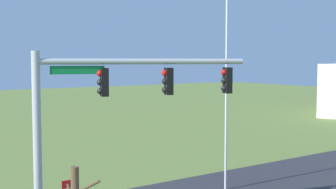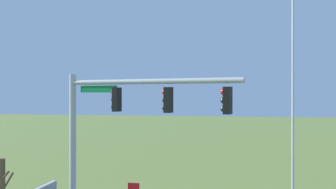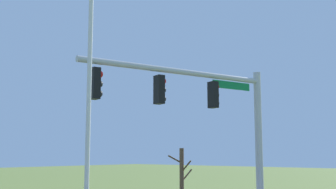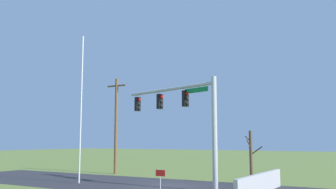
% 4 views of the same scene
% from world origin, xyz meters
% --- Properties ---
extents(signal_mast, '(7.29, 2.37, 6.25)m').
position_xyz_m(signal_mast, '(1.25, 0.25, 4.50)').
color(signal_mast, '#B2B5BA').
rests_on(signal_mast, ground_plane).
extents(flagpole, '(0.10, 0.10, 9.67)m').
position_xyz_m(flagpole, '(-5.61, -1.26, 4.84)').
color(flagpole, silver).
rests_on(flagpole, ground_plane).
extents(bare_tree, '(1.27, 1.02, 3.34)m').
position_xyz_m(bare_tree, '(4.08, 3.82, 1.73)').
color(bare_tree, brown).
rests_on(bare_tree, ground_plane).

